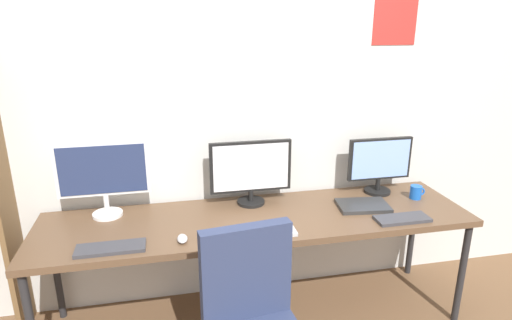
# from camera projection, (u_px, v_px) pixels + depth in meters

# --- Properties ---
(wall_back) EXTENTS (5.03, 0.11, 2.60)m
(wall_back) POSITION_uv_depth(u_px,v_px,m) (244.00, 113.00, 2.88)
(wall_back) COLOR silver
(wall_back) RESTS_ON ground_plane
(desk) EXTENTS (2.63, 0.68, 0.74)m
(desk) POSITION_uv_depth(u_px,v_px,m) (258.00, 224.00, 2.68)
(desk) COLOR brown
(desk) RESTS_ON ground_plane
(monitor_left) EXTENTS (0.54, 0.18, 0.47)m
(monitor_left) POSITION_uv_depth(u_px,v_px,m) (103.00, 174.00, 2.60)
(monitor_left) COLOR silver
(monitor_left) RESTS_ON desk
(monitor_center) EXTENTS (0.53, 0.18, 0.42)m
(monitor_center) POSITION_uv_depth(u_px,v_px,m) (251.00, 170.00, 2.79)
(monitor_center) COLOR black
(monitor_center) RESTS_ON desk
(monitor_right) EXTENTS (0.45, 0.18, 0.39)m
(monitor_right) POSITION_uv_depth(u_px,v_px,m) (380.00, 163.00, 2.98)
(monitor_right) COLOR black
(monitor_right) RESTS_ON desk
(keyboard_left) EXTENTS (0.36, 0.13, 0.02)m
(keyboard_left) POSITION_uv_depth(u_px,v_px,m) (111.00, 248.00, 2.28)
(keyboard_left) COLOR #38383D
(keyboard_left) RESTS_ON desk
(keyboard_center) EXTENTS (0.33, 0.13, 0.02)m
(keyboard_center) POSITION_uv_depth(u_px,v_px,m) (266.00, 232.00, 2.45)
(keyboard_center) COLOR silver
(keyboard_center) RESTS_ON desk
(keyboard_right) EXTENTS (0.33, 0.13, 0.02)m
(keyboard_right) POSITION_uv_depth(u_px,v_px,m) (402.00, 219.00, 2.62)
(keyboard_right) COLOR #38383D
(keyboard_right) RESTS_ON desk
(computer_mouse) EXTENTS (0.06, 0.10, 0.03)m
(computer_mouse) POSITION_uv_depth(u_px,v_px,m) (182.00, 239.00, 2.37)
(computer_mouse) COLOR silver
(computer_mouse) RESTS_ON desk
(laptop_closed) EXTENTS (0.34, 0.26, 0.02)m
(laptop_closed) POSITION_uv_depth(u_px,v_px,m) (363.00, 206.00, 2.80)
(laptop_closed) COLOR #2D2D2D
(laptop_closed) RESTS_ON desk
(coffee_mug) EXTENTS (0.11, 0.08, 0.09)m
(coffee_mug) POSITION_uv_depth(u_px,v_px,m) (416.00, 192.00, 2.93)
(coffee_mug) COLOR blue
(coffee_mug) RESTS_ON desk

